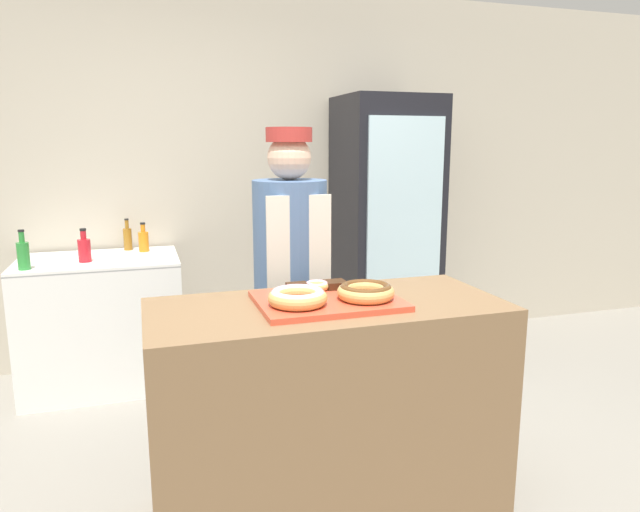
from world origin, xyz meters
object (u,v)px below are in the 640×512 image
donut_chocolate_glaze (366,291)px  bottle_red (84,249)px  brownie_back_left (298,287)px  bottle_green (23,254)px  serving_tray (327,301)px  chest_freezer (103,322)px  beverage_fridge (385,229)px  baker_person (291,284)px  bottle_amber (128,238)px  donut_light_glaze (298,296)px  bottle_orange (144,240)px  donut_mini_center (317,285)px  brownie_back_right (335,284)px

donut_chocolate_glaze → bottle_red: (-1.20, 1.70, -0.06)m
brownie_back_left → bottle_green: (-1.29, 1.36, -0.03)m
serving_tray → chest_freezer: size_ratio=0.58×
brownie_back_left → beverage_fridge: 1.94m
baker_person → beverage_fridge: beverage_fridge is taller
baker_person → bottle_amber: (-0.81, 1.36, 0.07)m
donut_light_glaze → bottle_orange: size_ratio=1.16×
donut_chocolate_glaze → bottle_orange: size_ratio=1.16×
serving_tray → donut_light_glaze: bearing=-156.8°
donut_mini_center → brownie_back_right: donut_mini_center is taller
serving_tray → beverage_fridge: bearing=59.2°
brownie_back_left → bottle_amber: bearing=111.3°
donut_mini_center → bottle_orange: bottle_orange is taller
bottle_amber → bottle_green: bottle_green is taller
bottle_orange → bottle_amber: size_ratio=0.91×
chest_freezer → bottle_green: size_ratio=4.20×
donut_light_glaze → bottle_green: size_ratio=0.98×
serving_tray → baker_person: baker_person is taller
donut_chocolate_glaze → bottle_orange: (-0.84, 1.96, -0.06)m
donut_mini_center → serving_tray: bearing=-90.0°
donut_chocolate_glaze → chest_freezer: donut_chocolate_glaze is taller
brownie_back_right → chest_freezer: size_ratio=0.09×
serving_tray → bottle_orange: (-0.70, 1.90, -0.02)m
brownie_back_right → bottle_orange: 1.92m
brownie_back_right → chest_freezer: 1.99m
donut_chocolate_glaze → donut_mini_center: bearing=124.7°
donut_mini_center → beverage_fridge: 1.89m
donut_light_glaze → donut_mini_center: bearing=55.3°
baker_person → chest_freezer: 1.55m
donut_mini_center → beverage_fridge: (1.03, 1.58, -0.02)m
baker_person → bottle_orange: bearing=119.1°
donut_mini_center → beverage_fridge: size_ratio=0.06×
serving_tray → bottle_green: (-1.37, 1.51, -0.00)m
bottle_amber → baker_person: bearing=-59.2°
bottle_amber → brownie_back_left: bearing=-68.7°
brownie_back_right → beverage_fridge: beverage_fridge is taller
brownie_back_right → baker_person: 0.50m
brownie_back_right → chest_freezer: bearing=123.9°
serving_tray → beverage_fridge: size_ratio=0.30×
baker_person → donut_mini_center: bearing=-91.1°
serving_tray → brownie_back_left: 0.17m
bottle_orange → bottle_amber: 0.14m
chest_freezer → bottle_amber: (0.18, 0.25, 0.51)m
donut_chocolate_glaze → baker_person: baker_person is taller
serving_tray → donut_mini_center: bearing=90.0°
bottle_orange → bottle_green: bottle_green is taller
chest_freezer → bottle_orange: (0.29, 0.16, 0.50)m
beverage_fridge → bottle_amber: 1.85m
brownie_back_left → bottle_green: size_ratio=0.37×
donut_light_glaze → brownie_back_left: donut_light_glaze is taller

